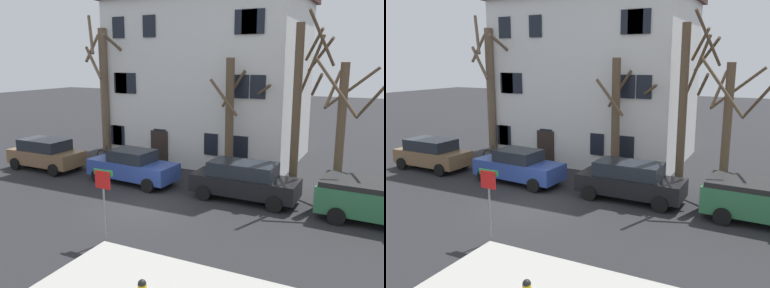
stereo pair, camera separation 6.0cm
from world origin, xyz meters
The scene contains 11 objects.
ground_plane centered at (0.00, 0.00, 0.00)m, with size 120.00×120.00×0.00m, color #262628.
building_main centered at (-1.24, 10.00, 6.00)m, with size 11.66×8.15×11.81m.
tree_bare_near centered at (-6.57, 5.97, 4.37)m, with size 2.37×2.43×8.77m.
tree_bare_mid centered at (1.89, 5.39, 3.29)m, with size 2.88×2.90×6.25m.
tree_bare_far centered at (5.39, 5.07, 4.28)m, with size 1.73×3.01×8.18m.
tree_bare_end centered at (7.34, 4.62, 3.34)m, with size 2.98×2.98×6.27m.
car_brown_wagon centered at (-8.27, 2.65, 0.90)m, with size 4.41×2.16×1.73m.
car_blue_sedan centered at (-2.30, 2.64, 0.86)m, with size 4.81×2.26×1.71m.
car_black_wagon centered at (3.62, 2.66, 0.90)m, with size 4.74×1.99×1.72m.
street_sign_pole centered at (0.85, -3.54, 1.81)m, with size 0.76×0.07×2.58m.
bicycle_leaning centered at (-6.10, 5.66, 0.37)m, with size 1.71×0.48×1.03m.
Camera 2 is at (9.19, -13.57, 6.08)m, focal length 37.47 mm.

